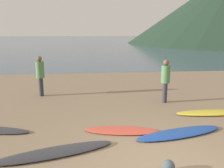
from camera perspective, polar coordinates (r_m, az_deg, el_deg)
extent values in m
cube|color=#8C7559|center=(14.35, -0.12, 1.68)|extent=(120.00, 120.00, 0.20)
cube|color=#475B6B|center=(65.00, -4.67, 10.34)|extent=(140.00, 100.00, 0.01)
ellipsoid|color=#333338|center=(5.56, -13.37, -15.54)|extent=(2.66, 1.24, 0.09)
ellipsoid|color=#D84C38|center=(6.50, 2.30, -10.99)|extent=(2.04, 0.90, 0.07)
ellipsoid|color=#1E479E|center=(6.56, 15.83, -11.19)|extent=(2.54, 1.15, 0.09)
ellipsoid|color=yellow|center=(8.41, 22.78, -6.31)|extent=(2.38, 0.60, 0.10)
cylinder|color=#2D2D38|center=(10.20, -16.58, -0.66)|extent=(0.18, 0.18, 0.76)
cylinder|color=#4C7A4C|center=(10.06, -16.84, 3.29)|extent=(0.33, 0.33, 0.66)
sphere|color=brown|center=(10.00, -17.00, 5.78)|extent=(0.22, 0.22, 0.22)
cylinder|color=#2D2D38|center=(9.12, 12.49, -2.02)|extent=(0.18, 0.18, 0.75)
cylinder|color=#4C7A4C|center=(8.97, 12.70, 2.31)|extent=(0.33, 0.33, 0.65)
sphere|color=brown|center=(8.90, 12.84, 5.05)|extent=(0.21, 0.21, 0.21)
sphere|color=#414C51|center=(4.90, 13.31, -18.59)|extent=(0.25, 0.25, 0.25)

